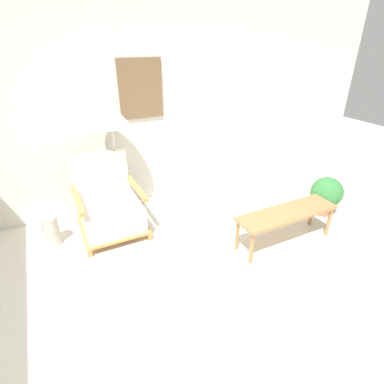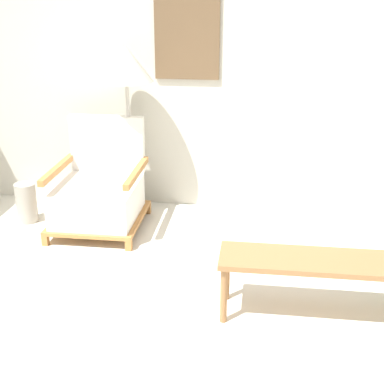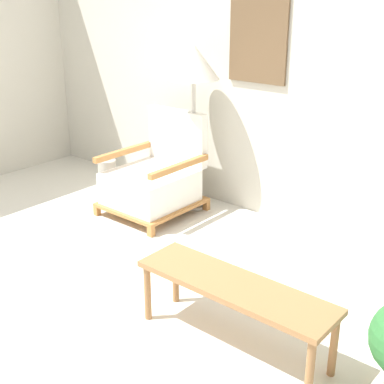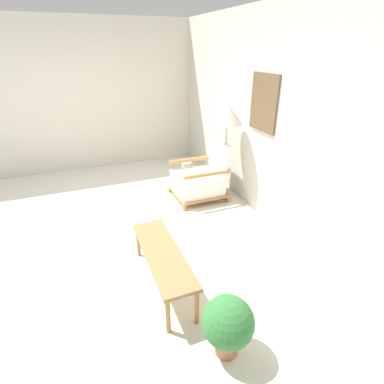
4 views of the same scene
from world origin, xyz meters
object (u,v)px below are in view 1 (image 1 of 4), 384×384
(floor_lamp, at_px, (110,117))
(vase, at_px, (51,231))
(armchair, at_px, (110,208))
(coffee_table, at_px, (287,215))
(potted_plant, at_px, (326,194))

(floor_lamp, xyz_separation_m, vase, (-0.88, -0.29, -1.13))
(armchair, height_order, coffee_table, armchair)
(armchair, height_order, potted_plant, armchair)
(armchair, distance_m, potted_plant, 2.77)
(floor_lamp, distance_m, potted_plant, 2.89)
(armchair, relative_size, vase, 2.56)
(armchair, bearing_deg, potted_plant, -18.92)
(floor_lamp, xyz_separation_m, potted_plant, (2.42, -1.21, -1.00))
(armchair, relative_size, floor_lamp, 0.60)
(armchair, height_order, floor_lamp, floor_lamp)
(armchair, xyz_separation_m, coffee_table, (1.72, -1.14, 0.05))
(vase, bearing_deg, armchair, -1.64)
(coffee_table, relative_size, potted_plant, 2.27)
(armchair, distance_m, floor_lamp, 1.07)
(floor_lamp, relative_size, potted_plant, 2.83)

